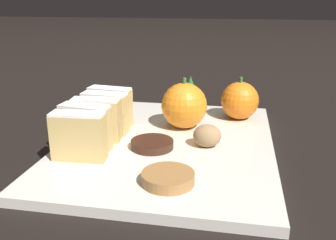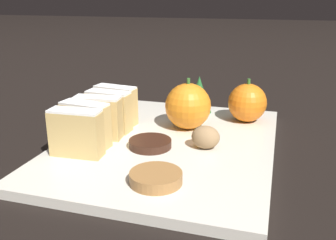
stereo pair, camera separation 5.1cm
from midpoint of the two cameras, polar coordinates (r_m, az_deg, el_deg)
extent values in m
plane|color=black|center=(0.52, -2.79, -4.41)|extent=(6.00, 6.00, 0.00)
cube|color=silver|center=(0.52, -2.80, -3.81)|extent=(0.28, 0.36, 0.01)
cube|color=tan|center=(0.47, -16.49, -2.61)|extent=(0.07, 0.03, 0.06)
cube|color=white|center=(0.46, -16.82, 0.85)|extent=(0.06, 0.03, 0.00)
cube|color=tan|center=(0.50, -15.31, -1.30)|extent=(0.07, 0.03, 0.06)
cube|color=white|center=(0.49, -15.61, 1.99)|extent=(0.07, 0.03, 0.00)
cube|color=tan|center=(0.52, -13.63, -0.16)|extent=(0.07, 0.03, 0.06)
cube|color=white|center=(0.52, -13.87, 2.98)|extent=(0.07, 0.03, 0.00)
cube|color=tan|center=(0.55, -12.18, 0.86)|extent=(0.07, 0.03, 0.06)
cube|color=white|center=(0.54, -12.39, 3.86)|extent=(0.07, 0.03, 0.00)
cube|color=tan|center=(0.58, -11.29, 1.82)|extent=(0.07, 0.03, 0.06)
cube|color=white|center=(0.57, -11.47, 4.68)|extent=(0.07, 0.03, 0.00)
sphere|color=orange|center=(0.61, 8.55, 2.91)|extent=(0.06, 0.06, 0.06)
cylinder|color=#38702D|center=(0.60, 8.70, 5.98)|extent=(0.01, 0.01, 0.01)
sphere|color=orange|center=(0.56, -0.12, 2.17)|extent=(0.07, 0.07, 0.07)
cylinder|color=#38702D|center=(0.55, -0.13, 5.91)|extent=(0.00, 0.01, 0.01)
ellipsoid|color=#9E7A51|center=(0.49, 3.06, -2.47)|extent=(0.04, 0.03, 0.03)
cylinder|color=#381E14|center=(0.49, -5.39, -3.73)|extent=(0.06, 0.06, 0.01)
cylinder|color=#A3703D|center=(0.40, -3.65, -8.88)|extent=(0.06, 0.06, 0.01)
cone|color=#23662D|center=(0.64, 1.17, 4.01)|extent=(0.04, 0.04, 0.06)
camera|label=1|loc=(0.03, -92.86, -0.96)|focal=40.00mm
camera|label=2|loc=(0.03, 87.14, 0.96)|focal=40.00mm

